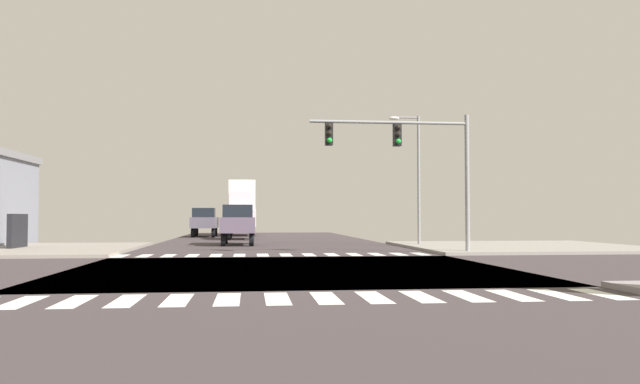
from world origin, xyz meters
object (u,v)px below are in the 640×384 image
Objects in this scene: suv_trailing_2 at (240,220)px; box_truck_nearside_1 at (242,206)px; pickup_farside_1 at (205,221)px; suv_queued_1 at (238,221)px; street_lamp at (414,167)px; traffic_signal_mast at (405,150)px.

box_truck_nearside_1 is at bearing -90.00° from suv_trailing_2.
pickup_farside_1 is 15.35m from suv_queued_1.
suv_trailing_2 is (-9.79, 12.25, -3.02)m from street_lamp.
pickup_farside_1 is at bearing -78.73° from suv_queued_1.
box_truck_nearside_1 is at bearing 104.63° from traffic_signal_mast.
suv_queued_1 is at bearing 162.81° from street_lamp.
traffic_signal_mast is at bearing -107.71° from street_lamp.
box_truck_nearside_1 is at bearing -90.00° from suv_queued_1.
suv_trailing_2 is (0.00, -9.59, -1.17)m from box_truck_nearside_1.
suv_queued_1 is (-7.54, 10.07, -3.24)m from traffic_signal_mast.
traffic_signal_mast is at bearing 104.63° from box_truck_nearside_1.
pickup_farside_1 reaches higher than suv_trailing_2.
street_lamp is 10.68m from suv_queued_1.
pickup_farside_1 is (-10.54, 25.12, -3.34)m from traffic_signal_mast.
suv_trailing_2 is (-7.54, 19.29, -3.24)m from traffic_signal_mast.
suv_queued_1 is (-9.79, 3.03, -3.02)m from street_lamp.
traffic_signal_mast is 0.99× the size of street_lamp.
traffic_signal_mast reaches higher than suv_trailing_2.
suv_trailing_2 is at bearing 90.00° from box_truck_nearside_1.
traffic_signal_mast is 7.39m from street_lamp.
suv_queued_1 is (3.00, -15.05, 0.10)m from pickup_farside_1.
pickup_farside_1 is (-3.00, -3.77, -1.27)m from box_truck_nearside_1.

